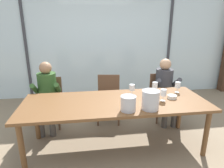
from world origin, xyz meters
The scene contains 18 objects.
ground centered at (0.00, 1.00, 0.00)m, with size 14.00×14.00×0.00m, color #847056.
window_glass_panel centered at (0.00, 2.32, 1.30)m, with size 7.84×0.03×2.60m, color silver.
window_mullion_left centered at (-1.76, 2.30, 1.30)m, with size 0.06×0.06×2.60m, color #38383D.
window_mullion_right centered at (1.76, 2.30, 1.30)m, with size 0.06×0.06×2.60m, color #38383D.
hillside_vineyard centered at (0.00, 5.69, 0.75)m, with size 13.84×2.40×1.50m, color #477A38.
dining_table centered at (0.00, 0.00, 0.68)m, with size 2.64×0.97×0.75m.
chair_near_curtain centered at (-1.07, 0.91, 0.50)m, with size 0.47×0.47×0.87m.
chair_left_of_center centered at (0.01, 0.92, 0.50)m, with size 0.50×0.50×0.87m.
chair_center centered at (1.06, 0.88, 0.50)m, with size 0.46×0.46×0.87m.
person_olive_shirt centered at (-1.08, 0.76, 0.68)m, with size 0.46×0.61×1.19m.
person_charcoal_jacket centered at (1.07, 0.76, 0.68)m, with size 0.47×0.62×1.19m.
ice_bucket_primary centered at (0.41, -0.32, 0.88)m, with size 0.23×0.23×0.26m.
ice_bucket_secondary centered at (0.11, -0.33, 0.85)m, with size 0.20×0.20×0.20m.
tasting_bowl centered at (0.85, -0.01, 0.77)m, with size 0.14×0.14×0.05m, color silver.
wine_glass_by_left_taster centered at (0.29, 0.21, 0.86)m, with size 0.08×0.08×0.17m.
wine_glass_near_bucket centered at (1.04, 0.23, 0.86)m, with size 0.08×0.08×0.17m.
wine_glass_center_pour centered at (0.68, -0.08, 0.86)m, with size 0.08×0.08×0.17m.
wine_glass_by_right_taster centered at (0.68, 0.27, 0.86)m, with size 0.08×0.08×0.17m.
Camera 1 is at (-0.41, -2.55, 1.82)m, focal length 31.19 mm.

